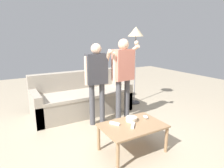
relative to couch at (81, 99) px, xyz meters
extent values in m
plane|color=tan|center=(-0.11, -1.49, -0.29)|extent=(12.00, 12.00, 0.00)
cube|color=#9E9384|center=(0.00, -0.05, -0.09)|extent=(2.03, 0.86, 0.40)
cube|color=#AA9F8F|center=(0.00, -0.12, 0.14)|extent=(1.75, 0.74, 0.06)
cube|color=#9E9384|center=(0.00, 0.29, 0.33)|extent=(2.03, 0.18, 0.45)
cube|color=#9E9384|center=(-0.95, -0.05, 0.00)|extent=(0.14, 0.86, 0.59)
cube|color=#9E9384|center=(0.95, -0.05, 0.00)|extent=(0.14, 0.86, 0.59)
cube|color=#997551|center=(0.06, -1.78, 0.10)|extent=(0.87, 0.58, 0.03)
cylinder|color=#997551|center=(-0.34, -2.04, -0.10)|extent=(0.04, 0.04, 0.38)
cylinder|color=#997551|center=(0.47, -2.04, -0.10)|extent=(0.04, 0.04, 0.38)
cylinder|color=#997551|center=(-0.34, -1.52, -0.10)|extent=(0.04, 0.04, 0.38)
cylinder|color=#997551|center=(0.47, -1.52, -0.10)|extent=(0.04, 0.04, 0.38)
cylinder|color=beige|center=(0.12, -1.67, 0.14)|extent=(0.17, 0.17, 0.06)
ellipsoid|color=white|center=(0.36, -1.70, 0.13)|extent=(0.06, 0.09, 0.05)
cylinder|color=#4C4C51|center=(0.36, -1.69, 0.16)|extent=(0.02, 0.02, 0.01)
cylinder|color=#2D2D33|center=(1.33, -0.11, -0.28)|extent=(0.28, 0.28, 0.02)
cylinder|color=gray|center=(1.33, -0.11, 0.52)|extent=(0.03, 0.03, 1.58)
cone|color=#C1AD89|center=(1.33, -0.11, 1.42)|extent=(0.37, 0.37, 0.22)
cylinder|color=#47474C|center=(0.41, -0.86, 0.11)|extent=(0.10, 0.10, 0.82)
cylinder|color=#47474C|center=(0.61, -0.84, 0.11)|extent=(0.10, 0.10, 0.82)
cube|color=#DB7F6B|center=(0.51, -0.85, 0.80)|extent=(0.41, 0.24, 0.56)
sphere|color=beige|center=(0.51, -0.85, 1.17)|extent=(0.19, 0.19, 0.19)
cylinder|color=beige|center=(0.32, -0.87, 0.78)|extent=(0.07, 0.07, 0.53)
cylinder|color=#DB7F6B|center=(0.70, -0.83, 0.91)|extent=(0.07, 0.07, 0.27)
cylinder|color=beige|center=(0.71, -0.89, 1.08)|extent=(0.09, 0.27, 0.18)
sphere|color=beige|center=(0.72, -0.95, 1.20)|extent=(0.08, 0.08, 0.08)
cylinder|color=#47474C|center=(-0.06, -0.71, 0.09)|extent=(0.10, 0.10, 0.78)
cylinder|color=#47474C|center=(0.13, -0.73, 0.09)|extent=(0.10, 0.10, 0.78)
cube|color=#38383D|center=(0.03, -0.72, 0.75)|extent=(0.39, 0.24, 0.53)
sphere|color=beige|center=(0.03, -0.72, 1.10)|extent=(0.18, 0.18, 0.18)
cylinder|color=beige|center=(-0.15, -0.70, 0.73)|extent=(0.07, 0.07, 0.50)
cylinder|color=#38383D|center=(0.22, -0.74, 0.85)|extent=(0.07, 0.07, 0.25)
cylinder|color=beige|center=(0.20, -0.84, 0.98)|extent=(0.09, 0.21, 0.24)
sphere|color=beige|center=(0.19, -0.94, 1.06)|extent=(0.07, 0.07, 0.07)
cube|color=white|center=(-0.14, -1.65, 0.13)|extent=(0.11, 0.14, 0.03)
cylinder|color=silver|center=(-0.16, -1.62, 0.14)|extent=(0.01, 0.01, 0.00)
cube|color=silver|center=(-0.12, -1.68, 0.14)|extent=(0.02, 0.02, 0.00)
cube|color=white|center=(0.04, -1.82, 0.13)|extent=(0.14, 0.14, 0.03)
cylinder|color=silver|center=(0.06, -1.80, 0.14)|extent=(0.01, 0.01, 0.00)
cube|color=silver|center=(0.01, -1.86, 0.14)|extent=(0.02, 0.02, 0.00)
camera|label=1|loc=(-1.41, -3.76, 1.29)|focal=30.83mm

